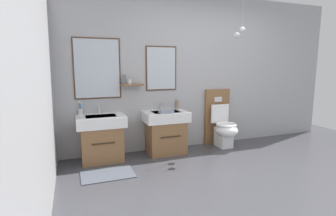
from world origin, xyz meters
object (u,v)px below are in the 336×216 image
(vanity_sink_right, at_px, (165,131))
(toilet, at_px, (221,125))
(folded_hand_towel, at_px, (166,112))
(vanity_sink_left, at_px, (101,137))
(soap_dispenser, at_px, (177,104))
(toothbrush_cup, at_px, (81,111))

(vanity_sink_right, height_order, toilet, toilet)
(vanity_sink_right, height_order, folded_hand_towel, folded_hand_towel)
(folded_hand_towel, bearing_deg, vanity_sink_left, 171.67)
(soap_dispenser, bearing_deg, vanity_sink_right, -148.28)
(folded_hand_towel, bearing_deg, vanity_sink_right, 74.49)
(toothbrush_cup, bearing_deg, vanity_sink_right, -7.26)
(vanity_sink_left, xyz_separation_m, toothbrush_cup, (-0.27, 0.17, 0.38))
(soap_dispenser, bearing_deg, vanity_sink_left, -172.36)
(toilet, distance_m, soap_dispenser, 0.89)
(toothbrush_cup, relative_size, soap_dispenser, 1.13)
(vanity_sink_left, bearing_deg, folded_hand_towel, -8.33)
(vanity_sink_left, bearing_deg, soap_dispenser, 7.64)
(vanity_sink_right, height_order, soap_dispenser, soap_dispenser)
(soap_dispenser, relative_size, folded_hand_towel, 0.84)
(vanity_sink_left, distance_m, soap_dispenser, 1.38)
(soap_dispenser, bearing_deg, toilet, -12.35)
(vanity_sink_left, height_order, toilet, toilet)
(toilet, height_order, soap_dispenser, toilet)
(toothbrush_cup, bearing_deg, folded_hand_towel, -13.82)
(toothbrush_cup, distance_m, soap_dispenser, 1.58)
(vanity_sink_right, xyz_separation_m, folded_hand_towel, (-0.04, -0.14, 0.35))
(folded_hand_towel, bearing_deg, soap_dispenser, 44.63)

